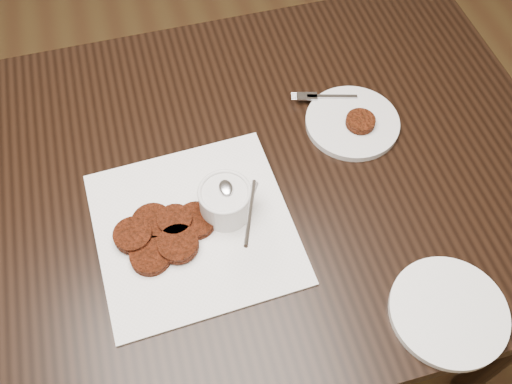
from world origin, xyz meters
TOP-DOWN VIEW (x-y plane):
  - floor at (0.00, 0.00)m, footprint 4.00×4.00m
  - table at (0.08, 0.13)m, footprint 1.33×0.85m
  - napkin at (0.03, 0.04)m, footprint 0.35×0.35m
  - sauce_ramekin at (0.09, 0.06)m, footprint 0.15×0.15m
  - patty_cluster at (-0.02, 0.03)m, footprint 0.30×0.30m
  - plate_with_patty at (0.37, 0.18)m, footprint 0.23×0.23m
  - plate_empty at (0.38, -0.22)m, footprint 0.23×0.23m

SIDE VIEW (x-z plane):
  - floor at x=0.00m, z-range 0.00..0.00m
  - table at x=0.08m, z-range 0.00..0.75m
  - napkin at x=0.03m, z-range 0.75..0.75m
  - plate_empty at x=0.38m, z-range 0.75..0.76m
  - plate_with_patty at x=0.37m, z-range 0.75..0.78m
  - patty_cluster at x=-0.02m, z-range 0.75..0.78m
  - sauce_ramekin at x=0.09m, z-range 0.75..0.88m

